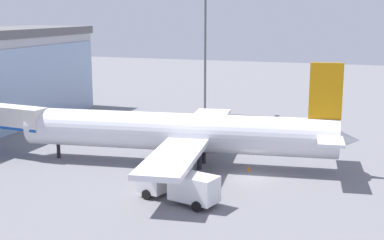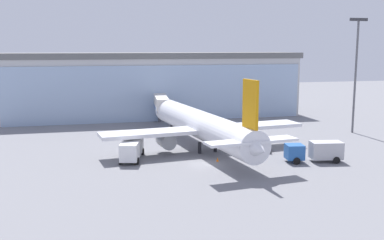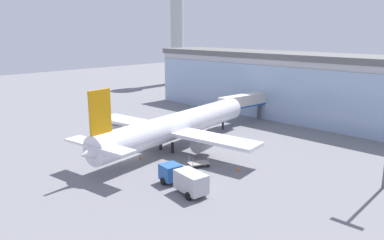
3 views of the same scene
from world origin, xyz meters
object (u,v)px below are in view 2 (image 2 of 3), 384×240
at_px(catering_truck, 132,149).
at_px(fuel_truck, 316,151).
at_px(safety_cone_nose, 218,159).
at_px(baggage_cart, 265,148).
at_px(airplane, 202,126).
at_px(apron_light_mast, 356,66).
at_px(safety_cone_wingtip, 289,145).
at_px(jet_bridge, 161,103).

height_order(catering_truck, fuel_truck, same).
xyz_separation_m(fuel_truck, safety_cone_nose, (-12.35, 3.17, -1.19)).
bearing_deg(baggage_cart, catering_truck, 114.71).
distance_m(fuel_truck, safety_cone_nose, 12.80).
bearing_deg(airplane, baggage_cart, -119.90).
xyz_separation_m(catering_truck, fuel_truck, (23.15, -6.64, 0.00)).
bearing_deg(catering_truck, baggage_cart, -74.64).
bearing_deg(apron_light_mast, safety_cone_wingtip, -154.15).
height_order(airplane, safety_cone_wingtip, airplane).
xyz_separation_m(airplane, safety_cone_wingtip, (13.24, -1.01, -3.27)).
height_order(apron_light_mast, baggage_cart, apron_light_mast).
distance_m(jet_bridge, safety_cone_wingtip, 27.53).
bearing_deg(jet_bridge, baggage_cart, -150.42).
xyz_separation_m(jet_bridge, baggage_cart, (10.79, -24.81, -3.81)).
height_order(airplane, safety_cone_nose, airplane).
bearing_deg(airplane, fuel_truck, -136.81).
distance_m(apron_light_mast, baggage_cart, 25.45).
height_order(baggage_cart, safety_cone_nose, baggage_cart).
relative_size(airplane, safety_cone_wingtip, 66.81).
bearing_deg(catering_truck, safety_cone_wingtip, -68.80).
distance_m(catering_truck, safety_cone_nose, 11.41).
bearing_deg(jet_bridge, apron_light_mast, -109.03).
distance_m(jet_bridge, baggage_cart, 27.32).
bearing_deg(safety_cone_nose, jet_bridge, 95.16).
bearing_deg(safety_cone_wingtip, catering_truck, -173.54).
xyz_separation_m(airplane, safety_cone_nose, (0.21, -7.18, -3.27)).
bearing_deg(safety_cone_wingtip, jet_bridge, 124.97).
xyz_separation_m(apron_light_mast, safety_cone_wingtip, (-15.74, -7.63, -11.29)).
relative_size(catering_truck, safety_cone_wingtip, 13.85).
xyz_separation_m(jet_bridge, apron_light_mast, (31.35, -14.69, 7.25)).
relative_size(apron_light_mast, safety_cone_wingtip, 35.64).
relative_size(apron_light_mast, fuel_truck, 2.59).
bearing_deg(safety_cone_nose, fuel_truck, -14.37).
height_order(fuel_truck, safety_cone_nose, fuel_truck).
xyz_separation_m(baggage_cart, safety_cone_wingtip, (4.82, 2.49, -0.23)).
height_order(apron_light_mast, catering_truck, apron_light_mast).
relative_size(fuel_truck, baggage_cart, 2.35).
height_order(jet_bridge, apron_light_mast, apron_light_mast).
distance_m(baggage_cart, safety_cone_nose, 9.00).
bearing_deg(catering_truck, jet_bridge, -3.47).
height_order(airplane, fuel_truck, airplane).
height_order(apron_light_mast, fuel_truck, apron_light_mast).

